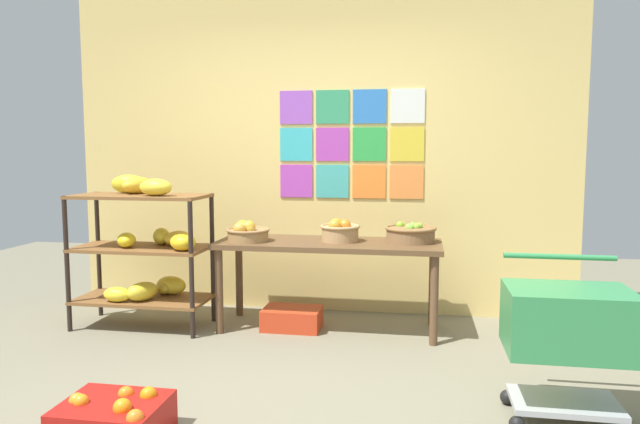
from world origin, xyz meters
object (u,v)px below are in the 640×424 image
Objects in this scene: produce_crate_under_table at (292,318)px; orange_crate_foreground at (114,419)px; fruit_basket_right at (339,230)px; fruit_basket_left at (247,232)px; shopping_cart at (568,327)px; display_table at (329,252)px; banana_shelf_unit at (148,244)px; fruit_basket_back_left at (410,233)px.

orange_crate_foreground is (-0.47, -1.85, 0.02)m from produce_crate_under_table.
fruit_basket_left is at bearing -170.86° from fruit_basket_right.
produce_crate_under_table is 0.54× the size of shopping_cart.
display_table reaches higher than orange_crate_foreground.
banana_shelf_unit is 3.57× the size of fruit_basket_left.
produce_crate_under_table is at bearing -170.84° from display_table.
fruit_basket_right is 0.63× the size of orange_crate_foreground.
fruit_basket_left is at bearing -171.69° from display_table.
fruit_basket_left is 1.26m from fruit_basket_back_left.
fruit_basket_right is 0.92× the size of fruit_basket_left.
shopping_cart is at bearing -22.37° from banana_shelf_unit.
produce_crate_under_table is (-0.36, -0.07, -0.69)m from fruit_basket_right.
display_table is at bearing -164.63° from fruit_basket_right.
display_table is 2.10m from orange_crate_foreground.
fruit_basket_left reaches higher than produce_crate_under_table.
orange_crate_foreground reaches higher than produce_crate_under_table.
banana_shelf_unit is 2.67× the size of produce_crate_under_table.
fruit_basket_right is at bearing 10.57° from produce_crate_under_table.
fruit_basket_left is at bearing -172.40° from produce_crate_under_table.
orange_crate_foreground is (0.66, -1.74, -0.56)m from banana_shelf_unit.
shopping_cart reaches higher than orange_crate_foreground.
banana_shelf_unit reaches higher than display_table.
banana_shelf_unit is at bearing -173.08° from fruit_basket_back_left.
fruit_basket_back_left is at bearing 8.34° from produce_crate_under_table.
produce_crate_under_table is at bearing 75.62° from orange_crate_foreground.
banana_shelf_unit is 1.28m from produce_crate_under_table.
shopping_cart is (1.72, -1.29, 0.42)m from produce_crate_under_table.
shopping_cart reaches higher than display_table.
shopping_cart is at bearing -42.85° from display_table.
shopping_cart is at bearing -44.98° from fruit_basket_right.
shopping_cart is (2.85, -1.17, -0.16)m from banana_shelf_unit.
fruit_basket_back_left is 1.14m from produce_crate_under_table.
display_table is at bearing -172.03° from fruit_basket_back_left.
produce_crate_under_table is (-0.28, -0.05, -0.53)m from display_table.
fruit_basket_back_left is at bearing 111.97° from shopping_cart.
fruit_basket_left is (0.79, 0.07, 0.10)m from banana_shelf_unit.
fruit_basket_left is at bearing 85.80° from orange_crate_foreground.
orange_crate_foreground is 2.30m from shopping_cart.
banana_shelf_unit is at bearing 110.77° from orange_crate_foreground.
banana_shelf_unit reaches higher than orange_crate_foreground.
orange_crate_foreground is at bearing -104.38° from produce_crate_under_table.
fruit_basket_right reaches higher than shopping_cart.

